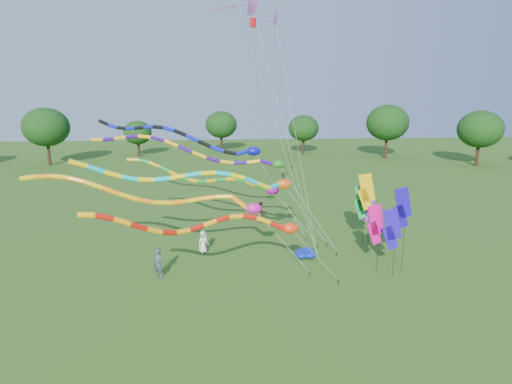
{
  "coord_description": "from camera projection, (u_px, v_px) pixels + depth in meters",
  "views": [
    {
      "loc": [
        -3.79,
        -21.43,
        10.43
      ],
      "look_at": [
        -1.55,
        3.05,
        4.8
      ],
      "focal_mm": 30.0,
      "sensor_mm": 36.0,
      "label": 1
    }
  ],
  "objects": [
    {
      "name": "delta_kite_high_c",
      "position": [
        275.0,
        18.0,
        29.76
      ],
      "size": [
        4.36,
        6.65,
        16.59
      ],
      "rotation": [
        0.0,
        0.0,
        0.08
      ],
      "color": "black",
      "rests_on": "ground"
    },
    {
      "name": "banner_pole_blue_a",
      "position": [
        392.0,
        229.0,
        24.47
      ],
      "size": [
        1.16,
        0.24,
        4.14
      ],
      "rotation": [
        0.0,
        0.0,
        -0.14
      ],
      "color": "black",
      "rests_on": "ground"
    },
    {
      "name": "delta_kite_high_a",
      "position": [
        251.0,
        3.0,
        24.4
      ],
      "size": [
        6.44,
        1.82,
        16.38
      ],
      "rotation": [
        0.0,
        0.0,
        0.35
      ],
      "color": "black",
      "rests_on": "ground"
    },
    {
      "name": "tube_kite_red",
      "position": [
        222.0,
        225.0,
        20.57
      ],
      "size": [
        12.19,
        4.38,
        6.25
      ],
      "rotation": [
        0.0,
        0.0,
        0.3
      ],
      "color": "black",
      "rests_on": "ground"
    },
    {
      "name": "blue_nylon_heap",
      "position": [
        303.0,
        251.0,
        28.32
      ],
      "size": [
        1.5,
        1.47,
        0.57
      ],
      "color": "#0C25A1",
      "rests_on": "ground"
    },
    {
      "name": "tube_kite_green",
      "position": [
        220.0,
        180.0,
        29.74
      ],
      "size": [
        12.97,
        3.1,
        6.6
      ],
      "rotation": [
        0.0,
        0.0,
        -0.22
      ],
      "color": "black",
      "rests_on": "ground"
    },
    {
      "name": "banner_pole_blue_b",
      "position": [
        402.0,
        208.0,
        24.72
      ],
      "size": [
        1.16,
        0.12,
        5.27
      ],
      "rotation": [
        0.0,
        0.0,
        0.04
      ],
      "color": "black",
      "rests_on": "ground"
    },
    {
      "name": "banner_pole_green",
      "position": [
        361.0,
        202.0,
        29.2
      ],
      "size": [
        1.16,
        0.18,
        4.51
      ],
      "rotation": [
        0.0,
        0.0,
        0.09
      ],
      "color": "black",
      "rests_on": "ground"
    },
    {
      "name": "tube_kite_orange",
      "position": [
        170.0,
        197.0,
        23.5
      ],
      "size": [
        15.4,
        1.07,
        6.95
      ],
      "rotation": [
        0.0,
        0.0,
        -0.04
      ],
      "color": "black",
      "rests_on": "ground"
    },
    {
      "name": "person_b",
      "position": [
        158.0,
        263.0,
        24.66
      ],
      "size": [
        0.78,
        0.74,
        1.79
      ],
      "primitive_type": "imported",
      "rotation": [
        0.0,
        0.0,
        -0.65
      ],
      "color": "#3C4854",
      "rests_on": "ground"
    },
    {
      "name": "ground",
      "position": [
        289.0,
        289.0,
        23.47
      ],
      "size": [
        160.0,
        160.0,
        0.0
      ],
      "primitive_type": "plane",
      "color": "#325D18",
      "rests_on": "ground"
    },
    {
      "name": "person_c",
      "position": [
        261.0,
        212.0,
        35.47
      ],
      "size": [
        0.82,
        0.98,
        1.79
      ],
      "primitive_type": "imported",
      "rotation": [
        0.0,
        0.0,
        1.75
      ],
      "color": "#954636",
      "rests_on": "ground"
    },
    {
      "name": "banner_pole_violet",
      "position": [
        367.0,
        204.0,
        30.12
      ],
      "size": [
        1.15,
        0.32,
        4.11
      ],
      "rotation": [
        0.0,
        0.0,
        -0.21
      ],
      "color": "black",
      "rests_on": "ground"
    },
    {
      "name": "banner_pole_orange",
      "position": [
        366.0,
        192.0,
        27.76
      ],
      "size": [
        1.11,
        0.5,
        5.5
      ],
      "rotation": [
        0.0,
        0.0,
        -0.37
      ],
      "color": "black",
      "rests_on": "ground"
    },
    {
      "name": "tree_ring",
      "position": [
        371.0,
        176.0,
        26.32
      ],
      "size": [
        113.32,
        119.53,
        9.54
      ],
      "color": "#382314",
      "rests_on": "ground"
    },
    {
      "name": "banner_pole_magenta_a",
      "position": [
        376.0,
        225.0,
        24.81
      ],
      "size": [
        1.16,
        0.23,
        4.3
      ],
      "rotation": [
        0.0,
        0.0,
        0.13
      ],
      "color": "black",
      "rests_on": "ground"
    },
    {
      "name": "person_a",
      "position": [
        203.0,
        242.0,
        28.59
      ],
      "size": [
        0.91,
        0.86,
        1.56
      ],
      "primitive_type": "imported",
      "rotation": [
        0.0,
        0.0,
        0.66
      ],
      "color": "silver",
      "rests_on": "ground"
    },
    {
      "name": "tube_kite_cyan",
      "position": [
        215.0,
        179.0,
        25.52
      ],
      "size": [
        15.05,
        4.71,
        7.61
      ],
      "rotation": [
        0.0,
        0.0,
        0.32
      ],
      "color": "black",
      "rests_on": "ground"
    },
    {
      "name": "tube_kite_purple",
      "position": [
        204.0,
        153.0,
        27.39
      ],
      "size": [
        15.71,
        3.06,
        8.56
      ],
      "rotation": [
        0.0,
        0.0,
        -0.17
      ],
      "color": "black",
      "rests_on": "ground"
    },
    {
      "name": "tube_kite_blue",
      "position": [
        189.0,
        139.0,
        32.33
      ],
      "size": [
        15.73,
        7.77,
        8.95
      ],
      "rotation": [
        0.0,
        0.0,
        -0.42
      ],
      "color": "black",
      "rests_on": "ground"
    }
  ]
}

